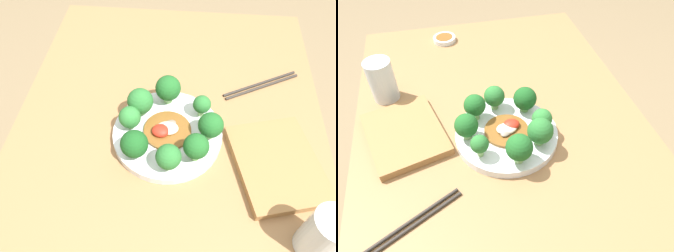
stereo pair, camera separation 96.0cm
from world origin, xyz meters
TOP-DOWN VIEW (x-y plane):
  - ground_plane at (0.00, 0.00)m, footprint 8.00×8.00m
  - table at (0.00, 0.00)m, footprint 1.08×0.73m
  - plate at (-0.04, 0.00)m, footprint 0.25×0.25m
  - broccoli_south at (-0.05, -0.08)m, footprint 0.05×0.05m
  - broccoli_northwest at (-0.10, 0.07)m, footprint 0.04×0.04m
  - broccoli_west at (-0.13, -0.01)m, footprint 0.06×0.06m
  - broccoli_southwest at (-0.09, -0.07)m, footprint 0.06×0.06m
  - broccoli_northeast at (0.02, 0.06)m, footprint 0.05×0.05m
  - broccoli_southeast at (0.02, -0.06)m, footprint 0.06×0.06m
  - broccoli_east at (0.05, 0.01)m, footprint 0.05×0.05m
  - broccoli_north at (-0.04, 0.09)m, footprint 0.06×0.06m
  - stirfry_center at (-0.04, -0.00)m, footprint 0.11×0.11m
  - drinking_glass at (0.18, 0.29)m, footprint 0.07×0.07m
  - chopsticks at (-0.22, 0.23)m, footprint 0.12×0.20m
  - sauce_dish at (0.44, 0.10)m, footprint 0.07×0.07m
  - cutting_board at (0.01, 0.24)m, footprint 0.25×0.22m

SIDE VIEW (x-z plane):
  - ground_plane at x=0.00m, z-range 0.00..0.00m
  - table at x=0.00m, z-range 0.00..0.71m
  - chopsticks at x=-0.22m, z-range 0.71..0.71m
  - sauce_dish at x=0.44m, z-range 0.71..0.72m
  - plate at x=-0.04m, z-range 0.71..0.73m
  - cutting_board at x=0.01m, z-range 0.71..0.73m
  - stirfry_center at x=-0.04m, z-range 0.72..0.74m
  - broccoli_south at x=-0.05m, z-range 0.73..0.79m
  - broccoli_northwest at x=-0.10m, z-range 0.73..0.79m
  - broccoli_southeast at x=0.02m, z-range 0.73..0.80m
  - broccoli_east at x=0.05m, z-range 0.73..0.80m
  - broccoli_southwest at x=-0.09m, z-range 0.73..0.80m
  - drinking_glass at x=0.18m, z-range 0.71..0.82m
  - broccoli_north at x=-0.04m, z-range 0.73..0.80m
  - broccoli_northeast at x=0.02m, z-range 0.73..0.80m
  - broccoli_west at x=-0.13m, z-range 0.73..0.81m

